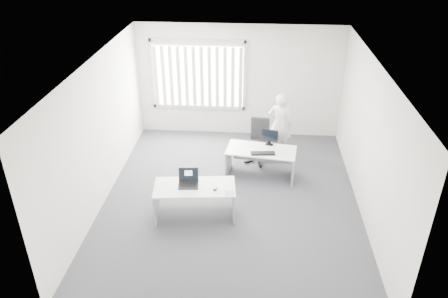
# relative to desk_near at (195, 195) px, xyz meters

# --- Properties ---
(ground) EXTENTS (6.00, 6.00, 0.00)m
(ground) POSITION_rel_desk_near_xyz_m (0.63, 0.60, -0.48)
(ground) COLOR #585961
(ground) RESTS_ON ground
(wall_back) EXTENTS (5.00, 0.02, 2.80)m
(wall_back) POSITION_rel_desk_near_xyz_m (0.63, 3.60, 0.92)
(wall_back) COLOR silver
(wall_back) RESTS_ON ground
(wall_front) EXTENTS (5.00, 0.02, 2.80)m
(wall_front) POSITION_rel_desk_near_xyz_m (0.63, -2.40, 0.92)
(wall_front) COLOR silver
(wall_front) RESTS_ON ground
(wall_left) EXTENTS (0.02, 6.00, 2.80)m
(wall_left) POSITION_rel_desk_near_xyz_m (-1.87, 0.60, 0.92)
(wall_left) COLOR silver
(wall_left) RESTS_ON ground
(wall_right) EXTENTS (0.02, 6.00, 2.80)m
(wall_right) POSITION_rel_desk_near_xyz_m (3.13, 0.60, 0.92)
(wall_right) COLOR silver
(wall_right) RESTS_ON ground
(ceiling) EXTENTS (5.00, 6.00, 0.02)m
(ceiling) POSITION_rel_desk_near_xyz_m (0.63, 0.60, 2.32)
(ceiling) COLOR white
(ceiling) RESTS_ON wall_back
(window) EXTENTS (2.32, 0.06, 1.76)m
(window) POSITION_rel_desk_near_xyz_m (-0.37, 3.56, 1.07)
(window) COLOR #B2B3AE
(window) RESTS_ON wall_back
(blinds) EXTENTS (2.20, 0.10, 1.50)m
(blinds) POSITION_rel_desk_near_xyz_m (-0.37, 3.50, 1.04)
(blinds) COLOR silver
(blinds) RESTS_ON wall_back
(desk_near) EXTENTS (1.53, 0.84, 0.67)m
(desk_near) POSITION_rel_desk_near_xyz_m (0.00, 0.00, 0.00)
(desk_near) COLOR white
(desk_near) RESTS_ON ground
(desk_far) EXTENTS (1.52, 0.86, 0.66)m
(desk_far) POSITION_rel_desk_near_xyz_m (1.21, 1.51, -0.01)
(desk_far) COLOR white
(desk_far) RESTS_ON ground
(office_chair) EXTENTS (0.63, 0.63, 1.00)m
(office_chair) POSITION_rel_desk_near_xyz_m (1.16, 2.23, -0.17)
(office_chair) COLOR black
(office_chair) RESTS_ON ground
(person) EXTENTS (0.64, 0.50, 1.53)m
(person) POSITION_rel_desk_near_xyz_m (1.63, 2.55, 0.28)
(person) COLOR silver
(person) RESTS_ON ground
(laptop) EXTENTS (0.39, 0.35, 0.28)m
(laptop) POSITION_rel_desk_near_xyz_m (-0.11, 0.01, 0.33)
(laptop) COLOR black
(laptop) RESTS_ON desk_near
(paper_sheet) EXTENTS (0.29, 0.21, 0.00)m
(paper_sheet) POSITION_rel_desk_near_xyz_m (0.40, -0.09, 0.19)
(paper_sheet) COLOR white
(paper_sheet) RESTS_ON desk_near
(mouse) EXTENTS (0.07, 0.11, 0.04)m
(mouse) POSITION_rel_desk_near_xyz_m (0.38, -0.06, 0.21)
(mouse) COLOR #A7A7A9
(mouse) RESTS_ON paper_sheet
(booklet) EXTENTS (0.18, 0.24, 0.01)m
(booklet) POSITION_rel_desk_near_xyz_m (0.65, -0.20, 0.19)
(booklet) COLOR white
(booklet) RESTS_ON desk_near
(keyboard) EXTENTS (0.51, 0.21, 0.02)m
(keyboard) POSITION_rel_desk_near_xyz_m (1.24, 1.34, 0.19)
(keyboard) COLOR black
(keyboard) RESTS_ON desk_far
(monitor) EXTENTS (0.37, 0.20, 0.36)m
(monitor) POSITION_rel_desk_near_xyz_m (1.38, 1.75, 0.35)
(monitor) COLOR black
(monitor) RESTS_ON desk_far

